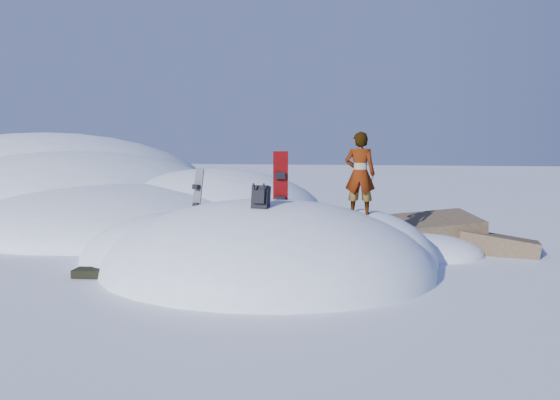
% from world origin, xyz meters
% --- Properties ---
extents(ground, '(120.00, 120.00, 0.00)m').
position_xyz_m(ground, '(0.00, 0.00, 0.00)').
color(ground, white).
rests_on(ground, ground).
extents(snow_mound, '(8.00, 6.00, 3.00)m').
position_xyz_m(snow_mound, '(-0.17, 0.24, 0.00)').
color(snow_mound, white).
rests_on(snow_mound, ground).
extents(snow_ridge, '(21.50, 18.50, 6.40)m').
position_xyz_m(snow_ridge, '(-10.43, 9.85, 0.00)').
color(snow_ridge, white).
rests_on(snow_ridge, ground).
extents(rock_outcrop, '(4.68, 4.41, 1.68)m').
position_xyz_m(rock_outcrop, '(3.72, 3.01, 0.01)').
color(rock_outcrop, brown).
rests_on(rock_outcrop, ground).
extents(snowboard_red, '(0.33, 0.24, 1.69)m').
position_xyz_m(snowboard_red, '(0.25, 0.25, 1.68)').
color(snowboard_red, '#B2090A').
rests_on(snowboard_red, snow_mound).
extents(snowboard_dark, '(0.33, 0.33, 1.31)m').
position_xyz_m(snowboard_dark, '(-1.58, 0.20, 1.48)').
color(snowboard_dark, black).
rests_on(snowboard_dark, snow_mound).
extents(backpack, '(0.35, 0.39, 0.53)m').
position_xyz_m(backpack, '(0.07, -0.83, 1.63)').
color(backpack, black).
rests_on(backpack, snow_mound).
extents(gear_pile, '(0.76, 0.58, 0.20)m').
position_xyz_m(gear_pile, '(-3.32, -1.18, 0.10)').
color(gear_pile, black).
rests_on(gear_pile, ground).
extents(person, '(0.67, 0.47, 1.75)m').
position_xyz_m(person, '(1.91, 0.47, 2.03)').
color(person, slate).
rests_on(person, snow_mound).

